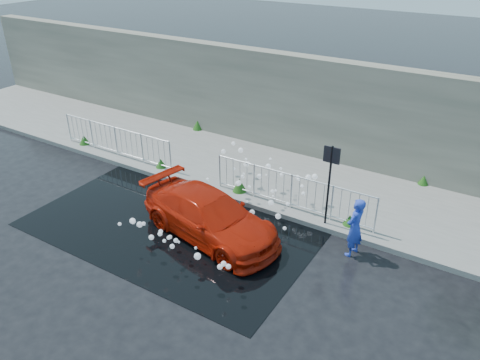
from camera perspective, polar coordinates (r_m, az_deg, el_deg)
name	(u,v)px	position (r m, az deg, el deg)	size (l,w,h in m)	color
ground	(137,236)	(13.17, -12.48, -6.70)	(90.00, 90.00, 0.00)	black
pavement	(235,165)	(16.49, -0.67, 1.83)	(30.00, 4.00, 0.15)	slate
curb	(201,188)	(15.04, -4.75, -1.02)	(30.00, 0.25, 0.16)	slate
retaining_wall	(266,99)	(17.57, 3.20, 9.89)	(30.00, 0.60, 3.50)	#615E51
puddle	(174,224)	(13.47, -8.03, -5.35)	(8.00, 5.00, 0.01)	black
sign_post	(330,173)	(12.56, 10.91, 0.84)	(0.45, 0.06, 2.50)	black
railing_left	(116,140)	(17.44, -14.88, 4.74)	(5.05, 0.05, 1.10)	silver
railing_right	(291,190)	(13.63, 6.28, -1.23)	(5.05, 0.05, 1.10)	silver
weeds	(219,162)	(16.17, -2.54, 2.25)	(12.17, 3.93, 0.43)	#195216
water_spray	(239,197)	(13.15, -0.09, -2.09)	(3.50, 5.55, 1.07)	white
red_car	(210,216)	(12.59, -3.70, -4.41)	(1.73, 4.25, 1.23)	#B81A07
person	(355,227)	(12.11, 13.82, -5.64)	(0.59, 0.39, 1.62)	blue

